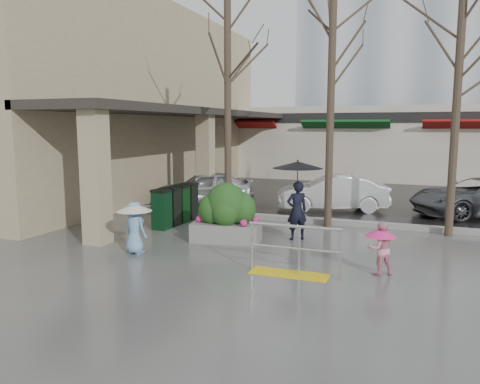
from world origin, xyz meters
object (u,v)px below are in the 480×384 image
Objects in this scene: news_boxes at (176,205)px; car_a at (205,187)px; car_c at (480,197)px; tree_west at (228,56)px; handrail at (292,257)px; tree_mideast at (460,52)px; tree_midwest at (332,45)px; child_blue at (135,222)px; child_pink at (380,245)px; planter at (227,213)px; woman at (297,188)px; car_b at (332,193)px.

news_boxes is 0.57× the size of car_a.
tree_west is at bearing -94.52° from car_c.
handrail is 0.29× the size of tree_mideast.
tree_midwest reaches higher than child_blue.
tree_midwest is at bearing 36.03° from car_a.
tree_mideast is 6.12m from child_pink.
tree_west is 3.64× the size of planter.
tree_midwest is 4.32m from woman.
car_a is at bearing 104.27° from news_boxes.
news_boxes is at bearing -55.59° from child_pink.
news_boxes is (-1.20, -1.25, -4.50)m from tree_west.
handrail is at bearing -123.19° from tree_mideast.
child_pink is at bearing -66.51° from tree_midwest.
car_c reaches higher than child_pink.
tree_midwest is at bearing 18.23° from news_boxes.
planter reaches higher than child_blue.
car_c is at bearing 43.27° from planter.
child_blue reaches higher than news_boxes.
handrail is 0.42× the size of car_c.
planter is at bearing 2.18° from car_a.
tree_west is 3.24× the size of news_boxes.
child_blue is at bearing -42.11° from car_b.
car_a is at bearing 163.71° from tree_mideast.
car_b is at bearing -103.26° from child_pink.
car_c is at bearing 67.54° from car_a.
child_blue is 7.19m from car_a.
tree_mideast is at bearing -0.00° from tree_midwest.
tree_west is 9.48m from car_c.
child_pink is (1.64, 0.66, 0.24)m from handrail.
car_c is (1.11, 3.48, -4.23)m from tree_mideast.
tree_midwest is 5.37m from car_b.
tree_west reaches higher than child_pink.
car_a is (-3.05, 5.16, -0.10)m from planter.
car_a reaches higher than handrail.
tree_midwest reaches higher than tree_mideast.
car_a and car_c have the same top height.
handrail is 0.28× the size of tree_west.
planter is 0.49× the size of car_b.
woman is at bearing -75.37° from child_pink.
tree_midwest is 7.27m from car_c.
news_boxes is at bearing -170.77° from tree_mideast.
tree_mideast reaches higher than planter.
planter is at bearing -50.95° from child_pink.
handrail is 7.28m from tree_mideast.
tree_mideast is at bearing -46.83° from car_c.
car_a is 4.85m from car_b.
car_a is (-5.19, 2.48, -4.60)m from tree_midwest.
child_blue is at bearing -129.07° from tree_midwest.
child_blue is 8.02m from car_b.
tree_midwest is 6.53m from news_boxes.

